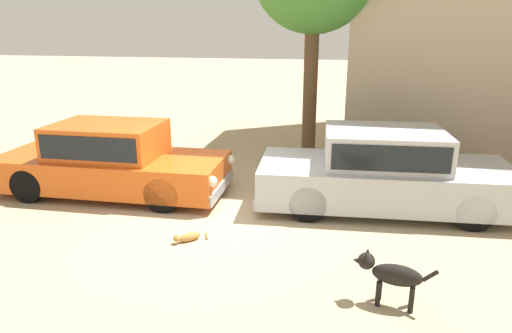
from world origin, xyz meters
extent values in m
plane|color=tan|center=(0.00, 0.00, 0.00)|extent=(80.00, 80.00, 0.00)
cube|color=#D15619|center=(-2.24, 0.78, 0.46)|extent=(4.44, 1.79, 0.61)
cube|color=#D15619|center=(-2.29, 0.78, 1.08)|extent=(2.06, 1.50, 0.63)
cube|color=black|center=(-2.29, 0.78, 1.09)|extent=(1.89, 1.52, 0.44)
cube|color=#999BA0|center=(-0.06, 0.83, 0.26)|extent=(0.15, 1.67, 0.20)
cube|color=#999BA0|center=(-4.43, 0.74, 0.26)|extent=(0.15, 1.67, 0.20)
sphere|color=silver|center=(-0.05, 1.50, 0.59)|extent=(0.20, 0.20, 0.20)
sphere|color=silver|center=(-0.02, 0.16, 0.59)|extent=(0.20, 0.20, 0.20)
cube|color=red|center=(-4.44, 1.47, 0.61)|extent=(0.04, 0.18, 0.18)
cylinder|color=black|center=(-0.94, 1.56, 0.32)|extent=(0.64, 0.21, 0.64)
cylinder|color=black|center=(-0.91, 0.06, 0.32)|extent=(0.64, 0.21, 0.64)
cylinder|color=black|center=(-3.58, 1.50, 0.32)|extent=(0.64, 0.21, 0.64)
cylinder|color=black|center=(-3.55, 0.00, 0.32)|extent=(0.64, 0.21, 0.64)
cube|color=#B2B5BA|center=(2.93, 1.06, 0.49)|extent=(4.55, 2.11, 0.67)
cube|color=#B2B5BA|center=(2.88, 1.06, 1.13)|extent=(2.14, 1.69, 0.62)
cube|color=black|center=(2.88, 1.06, 1.14)|extent=(1.98, 1.71, 0.43)
cube|color=#999BA0|center=(5.12, 1.21, 0.26)|extent=(0.24, 1.78, 0.20)
cube|color=#999BA0|center=(0.74, 0.92, 0.26)|extent=(0.24, 1.78, 0.20)
sphere|color=silver|center=(5.10, 1.94, 0.64)|extent=(0.20, 0.20, 0.20)
cube|color=red|center=(0.68, 1.70, 0.65)|extent=(0.05, 0.18, 0.18)
cube|color=red|center=(0.79, 0.13, 0.65)|extent=(0.05, 0.18, 0.18)
cylinder|color=black|center=(4.20, 1.96, 0.32)|extent=(0.64, 0.24, 0.63)
cylinder|color=black|center=(4.31, 0.35, 0.32)|extent=(0.64, 0.24, 0.63)
cylinder|color=black|center=(1.55, 1.78, 0.32)|extent=(0.64, 0.24, 0.63)
cylinder|color=black|center=(1.65, 0.17, 0.32)|extent=(0.64, 0.24, 0.63)
cylinder|color=black|center=(2.70, -2.12, 0.16)|extent=(0.06, 0.06, 0.31)
cylinder|color=black|center=(2.72, -1.98, 0.16)|extent=(0.06, 0.06, 0.31)
cylinder|color=black|center=(3.06, -2.19, 0.16)|extent=(0.06, 0.06, 0.31)
cylinder|color=black|center=(3.09, -2.04, 0.16)|extent=(0.06, 0.06, 0.31)
ellipsoid|color=black|center=(2.89, -2.08, 0.41)|extent=(0.60, 0.29, 0.26)
sphere|color=black|center=(2.54, -2.02, 0.52)|extent=(0.20, 0.20, 0.20)
cone|color=black|center=(2.44, -2.00, 0.50)|extent=(0.13, 0.13, 0.11)
cone|color=black|center=(2.53, -2.08, 0.61)|extent=(0.08, 0.08, 0.09)
cone|color=black|center=(2.55, -1.96, 0.61)|extent=(0.08, 0.08, 0.09)
cylinder|color=black|center=(3.24, -2.15, 0.47)|extent=(0.18, 0.08, 0.17)
ellipsoid|color=#B77F3D|center=(-0.05, -0.95, 0.07)|extent=(0.36, 0.34, 0.14)
sphere|color=#B77F3D|center=(-0.20, -1.09, 0.09)|extent=(0.11, 0.11, 0.11)
cone|color=#B77F3D|center=(-0.19, -1.11, 0.13)|extent=(0.05, 0.05, 0.04)
cone|color=#B77F3D|center=(-0.22, -1.07, 0.13)|extent=(0.05, 0.05, 0.04)
cylinder|color=#B77F3D|center=(0.17, -0.78, 0.02)|extent=(0.10, 0.22, 0.04)
cylinder|color=brown|center=(1.34, 3.50, 1.63)|extent=(0.32, 0.32, 3.25)
camera|label=1|loc=(2.22, -6.95, 3.15)|focal=31.80mm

